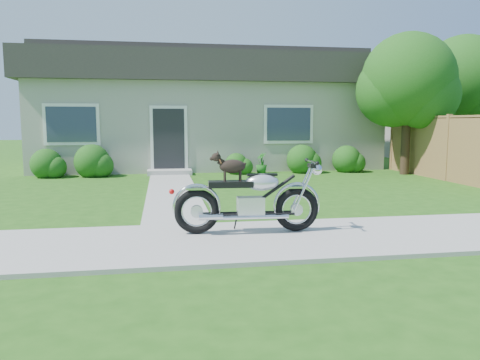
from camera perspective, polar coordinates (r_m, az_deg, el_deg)
name	(u,v)px	position (r m, az deg, el deg)	size (l,w,h in m)	color
ground	(285,239)	(6.83, 5.54, -7.20)	(80.00, 80.00, 0.00)	#235114
sidewalk	(285,238)	(6.83, 5.54, -7.04)	(24.00, 2.20, 0.04)	#9E9B93
walkway	(172,191)	(11.51, -8.25, -1.29)	(1.20, 8.00, 0.03)	#9E9B93
house	(206,109)	(18.47, -4.17, 8.57)	(12.60, 7.03, 4.50)	#AAA699
fence	(448,148)	(14.58, 24.01, 3.58)	(0.12, 6.62, 1.90)	olive
tree_near	(413,84)	(15.91, 20.32, 10.94)	(2.92, 2.91, 4.47)	#3D2B1C
tree_far	(467,82)	(20.38, 25.94, 10.70)	(3.26, 3.26, 5.00)	#3D2B1C
shrub_row	(202,162)	(15.00, -4.68, 2.26)	(10.56, 1.08, 1.08)	#1C4E14
potted_plant_left	(93,163)	(15.14, -17.47, 1.94)	(0.73, 0.63, 0.81)	#285316
potted_plant_right	(261,163)	(15.34, 2.63, 2.09)	(0.38, 0.38, 0.68)	#1C621B
motorcycle_with_dog	(250,198)	(6.94, 1.19, -2.22)	(2.22, 0.60, 1.19)	black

